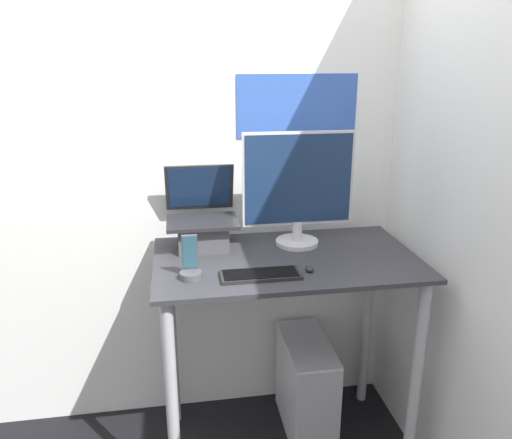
# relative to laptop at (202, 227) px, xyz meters

# --- Properties ---
(wall_back) EXTENTS (6.00, 0.06, 2.60)m
(wall_back) POSITION_rel_laptop_xyz_m (0.35, 0.24, 0.19)
(wall_back) COLOR white
(wall_back) RESTS_ON ground_plane
(wall_side_right) EXTENTS (0.05, 6.00, 2.60)m
(wall_side_right) POSITION_rel_laptop_xyz_m (1.01, -0.52, 0.19)
(wall_side_right) COLOR white
(wall_side_right) RESTS_ON ground_plane
(desk) EXTENTS (1.15, 0.67, 1.01)m
(desk) POSITION_rel_laptop_xyz_m (0.35, -0.18, -0.31)
(desk) COLOR #333338
(desk) RESTS_ON ground_plane
(laptop) EXTENTS (0.32, 0.32, 0.36)m
(laptop) POSITION_rel_laptop_xyz_m (0.00, 0.00, 0.00)
(laptop) COLOR #4C4C51
(laptop) RESTS_ON desk
(monitor) EXTENTS (0.51, 0.20, 0.53)m
(monitor) POSITION_rel_laptop_xyz_m (0.44, -0.03, 0.16)
(monitor) COLOR silver
(monitor) RESTS_ON desk
(keyboard) EXTENTS (0.32, 0.12, 0.02)m
(keyboard) POSITION_rel_laptop_xyz_m (0.21, -0.36, -0.09)
(keyboard) COLOR black
(keyboard) RESTS_ON desk
(mouse) EXTENTS (0.03, 0.05, 0.02)m
(mouse) POSITION_rel_laptop_xyz_m (0.41, -0.34, -0.09)
(mouse) COLOR #262626
(mouse) RESTS_ON desk
(cell_phone) EXTENTS (0.09, 0.09, 0.18)m
(cell_phone) POSITION_rel_laptop_xyz_m (-0.07, -0.33, -0.06)
(cell_phone) COLOR #4C4C51
(cell_phone) RESTS_ON desk
(computer_tower) EXTENTS (0.22, 0.47, 0.50)m
(computer_tower) POSITION_rel_laptop_xyz_m (0.50, -0.07, -0.86)
(computer_tower) COLOR silver
(computer_tower) RESTS_ON ground_plane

